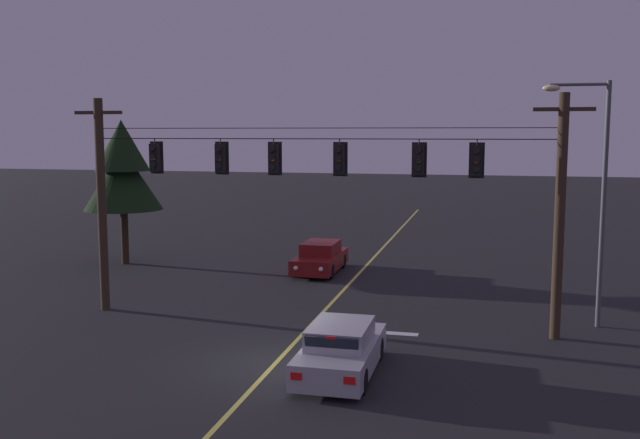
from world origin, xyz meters
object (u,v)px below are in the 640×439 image
at_px(traffic_light_leftmost, 155,157).
at_px(traffic_light_rightmost, 419,160).
at_px(car_waiting_near_lane, 341,350).
at_px(traffic_light_left_inner, 220,158).
at_px(car_oncoming_lead, 320,258).
at_px(street_lamp_corner, 594,181).
at_px(tree_verge_near, 122,170).
at_px(traffic_light_right_inner, 339,159).
at_px(traffic_light_centre, 274,159).
at_px(traffic_light_far_right, 477,160).

distance_m(traffic_light_leftmost, traffic_light_rightmost, 9.11).
xyz_separation_m(traffic_light_leftmost, car_waiting_near_lane, (7.59, -4.68, -4.88)).
bearing_deg(car_waiting_near_lane, traffic_light_left_inner, 137.83).
height_order(traffic_light_leftmost, car_oncoming_lead, traffic_light_leftmost).
bearing_deg(traffic_light_leftmost, car_waiting_near_lane, -31.67).
bearing_deg(street_lamp_corner, tree_verge_near, 162.17).
bearing_deg(traffic_light_rightmost, car_waiting_near_lane, -107.97).
bearing_deg(traffic_light_rightmost, traffic_light_left_inner, 180.00).
height_order(traffic_light_rightmost, car_oncoming_lead, traffic_light_rightmost).
distance_m(traffic_light_left_inner, car_oncoming_lead, 9.98).
relative_size(car_waiting_near_lane, car_oncoming_lead, 0.98).
xyz_separation_m(traffic_light_right_inner, street_lamp_corner, (8.07, 1.76, -0.70)).
bearing_deg(car_waiting_near_lane, tree_verge_near, 136.01).
xyz_separation_m(traffic_light_centre, street_lamp_corner, (10.31, 1.76, -0.70)).
bearing_deg(car_waiting_near_lane, traffic_light_rightmost, 72.03).
distance_m(traffic_light_centre, traffic_light_rightmost, 4.81).
height_order(traffic_light_rightmost, tree_verge_near, tree_verge_near).
bearing_deg(traffic_light_left_inner, tree_verge_near, 134.93).
bearing_deg(traffic_light_right_inner, tree_verge_near, 146.14).
distance_m(traffic_light_left_inner, tree_verge_near, 11.84).
distance_m(traffic_light_far_right, tree_verge_near, 18.80).
distance_m(traffic_light_centre, traffic_light_right_inner, 2.24).
height_order(car_waiting_near_lane, tree_verge_near, tree_verge_near).
xyz_separation_m(traffic_light_right_inner, traffic_light_rightmost, (2.57, 0.00, 0.00)).
bearing_deg(tree_verge_near, traffic_light_far_right, -26.43).
relative_size(car_waiting_near_lane, street_lamp_corner, 0.54).
bearing_deg(traffic_light_far_right, traffic_light_right_inner, 180.00).
xyz_separation_m(traffic_light_rightmost, street_lamp_corner, (5.50, 1.76, -0.70)).
xyz_separation_m(traffic_light_left_inner, traffic_light_rightmost, (6.69, 0.00, 0.00)).
bearing_deg(tree_verge_near, car_waiting_near_lane, -43.99).
distance_m(traffic_light_far_right, car_waiting_near_lane, 7.53).
bearing_deg(tree_verge_near, traffic_light_right_inner, -33.86).
xyz_separation_m(traffic_light_leftmost, traffic_light_far_right, (10.90, 0.00, 0.00)).
bearing_deg(traffic_light_left_inner, traffic_light_far_right, 0.00).
relative_size(traffic_light_rightmost, car_waiting_near_lane, 0.28).
distance_m(car_oncoming_lead, tree_verge_near, 10.53).
distance_m(traffic_light_right_inner, car_oncoming_lead, 10.24).
xyz_separation_m(traffic_light_leftmost, traffic_light_left_inner, (2.42, 0.00, 0.00)).
relative_size(traffic_light_far_right, tree_verge_near, 0.17).
height_order(traffic_light_right_inner, tree_verge_near, tree_verge_near).
bearing_deg(traffic_light_right_inner, traffic_light_centre, 180.00).
relative_size(traffic_light_leftmost, car_oncoming_lead, 0.28).
relative_size(traffic_light_centre, traffic_light_rightmost, 1.00).
bearing_deg(traffic_light_right_inner, car_waiting_near_lane, -77.33).
relative_size(traffic_light_left_inner, traffic_light_far_right, 1.00).
height_order(car_oncoming_lead, street_lamp_corner, street_lamp_corner).
height_order(traffic_light_left_inner, car_oncoming_lead, traffic_light_left_inner).
distance_m(traffic_light_leftmost, traffic_light_right_inner, 6.54).
bearing_deg(traffic_light_far_right, traffic_light_rightmost, 180.00).
xyz_separation_m(car_oncoming_lead, street_lamp_corner, (10.77, -6.83, 4.18)).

